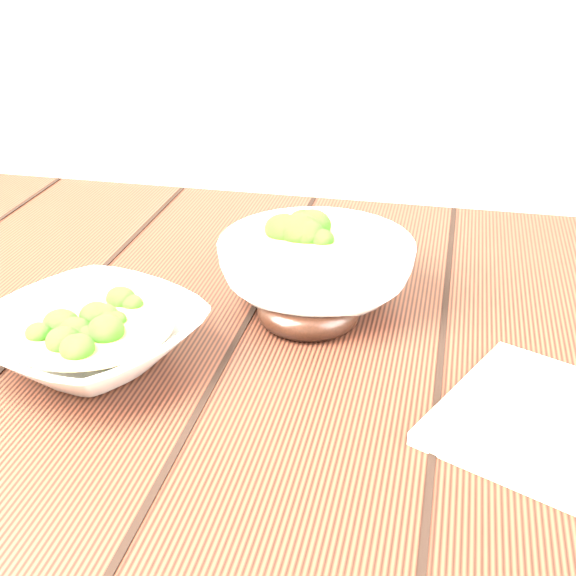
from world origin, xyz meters
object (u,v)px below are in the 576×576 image
(table, at_px, (263,429))
(soup_bowl_back, at_px, (316,268))
(soup_bowl_front, at_px, (91,335))
(trivet, at_px, (309,310))

(table, xyz_separation_m, soup_bowl_back, (0.04, 0.09, 0.16))
(table, relative_size, soup_bowl_front, 4.67)
(soup_bowl_back, bearing_deg, table, -114.03)
(trivet, bearing_deg, soup_bowl_back, 93.17)
(table, xyz_separation_m, trivet, (0.04, 0.03, 0.13))
(soup_bowl_back, bearing_deg, trivet, -86.83)
(soup_bowl_front, bearing_deg, soup_bowl_back, 43.32)
(table, height_order, trivet, trivet)
(soup_bowl_front, bearing_deg, trivet, 32.50)
(table, height_order, soup_bowl_back, soup_bowl_back)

